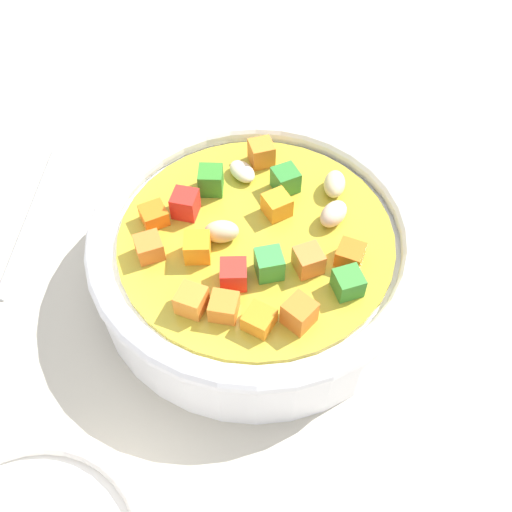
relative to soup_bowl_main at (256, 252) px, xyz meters
The scene contains 2 objects.
ground_plane 3.87cm from the soup_bowl_main, 82.79° to the right, with size 140.00×140.00×2.00cm, color #BAB2A0.
soup_bowl_main is the anchor object (origin of this frame).
Camera 1 is at (-4.43, 22.65, 33.21)cm, focal length 41.99 mm.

